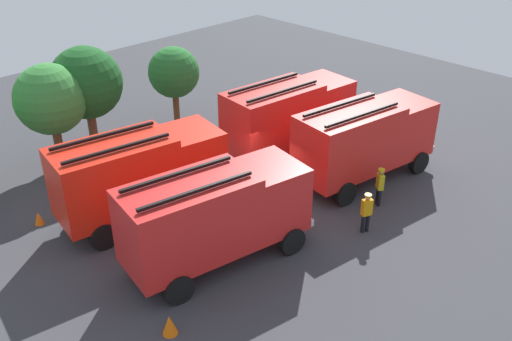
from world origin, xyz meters
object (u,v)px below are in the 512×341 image
Objects in this scene: fire_truck_2 at (139,172)px; tree_3 at (174,73)px; firefighter_4 at (309,158)px; traffic_cone_1 at (170,325)px; traffic_cone_0 at (220,177)px; fire_truck_1 at (365,138)px; firefighter_2 at (380,185)px; traffic_cone_2 at (39,218)px; fire_truck_0 at (215,213)px; fire_truck_3 at (289,114)px; tree_1 at (50,100)px; tree_2 at (86,83)px; firefighter_0 at (419,123)px; firefighter_3 at (366,211)px; firefighter_1 at (390,117)px.

fire_truck_2 is 1.70× the size of tree_3.
firefighter_4 is 2.40× the size of traffic_cone_1.
fire_truck_2 is 4.47m from traffic_cone_0.
firefighter_2 is (-1.37, -1.90, -1.15)m from fire_truck_1.
traffic_cone_1 is at bearing 36.17° from firefighter_2.
fire_truck_2 reaches higher than traffic_cone_2.
fire_truck_0 is 9.62m from fire_truck_3.
firefighter_2 is 11.27m from traffic_cone_1.
fire_truck_0 is at bearing -87.79° from tree_1.
traffic_cone_1 is (-5.16, -13.10, -3.38)m from tree_2.
traffic_cone_1 is at bearing -128.67° from tree_3.
firefighter_4 is 11.60m from traffic_cone_1.
traffic_cone_0 is at bearing 5.93° from fire_truck_2.
firefighter_4 is at bearing -9.89° from fire_truck_2.
tree_1 reaches higher than tree_3.
fire_truck_2 reaches higher than traffic_cone_1.
fire_truck_0 is at bearing -62.87° from traffic_cone_2.
fire_truck_3 is at bearing -37.19° from tree_1.
fire_truck_2 is (-0.16, 4.52, 0.00)m from fire_truck_0.
firefighter_0 is at bearing -6.11° from fire_truck_2.
fire_truck_2 is 10.27m from firefighter_2.
firefighter_3 reaches higher than firefighter_4.
firefighter_3 is 3.19× the size of traffic_cone_2.
fire_truck_3 is at bearing 97.86° from firefighter_0.
fire_truck_0 is 8.20m from traffic_cone_2.
firefighter_0 reaches higher than traffic_cone_2.
fire_truck_1 reaches higher than firefighter_0.
tree_1 is at bearing -178.41° from tree_3.
fire_truck_0 is at bearing 45.23° from firefighter_1.
fire_truck_0 is at bearing -93.39° from firefighter_3.
firefighter_4 is at bearing -178.63° from firefighter_3.
fire_truck_2 is at bearing 61.60° from traffic_cone_1.
traffic_cone_0 is (3.93, 4.26, -1.78)m from fire_truck_0.
tree_1 is at bearing -174.10° from tree_2.
firefighter_3 is 14.35m from tree_3.
tree_3 is (7.08, 6.81, 0.81)m from fire_truck_2.
firefighter_2 is 0.40× the size of tree_3.
firefighter_3 is at bearing -133.54° from fire_truck_1.
firefighter_2 is at bearing 134.50° from firefighter_3.
firefighter_4 is (1.88, 4.64, -0.03)m from firefighter_3.
fire_truck_1 is 6.96m from traffic_cone_0.
traffic_cone_1 is at bearing -108.83° from fire_truck_2.
fire_truck_3 is 4.16× the size of firefighter_3.
firefighter_1 is at bearing -16.50° from fire_truck_3.
firefighter_0 is at bearing -124.48° from firefighter_2.
firefighter_1 is (14.40, 1.90, -1.23)m from fire_truck_0.
tree_3 is at bearing 1.59° from tree_1.
firefighter_2 is 7.33m from traffic_cone_0.
traffic_cone_0 is (-10.48, 2.36, -0.55)m from firefighter_1.
traffic_cone_1 is at bearing 136.95° from firefighter_0.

